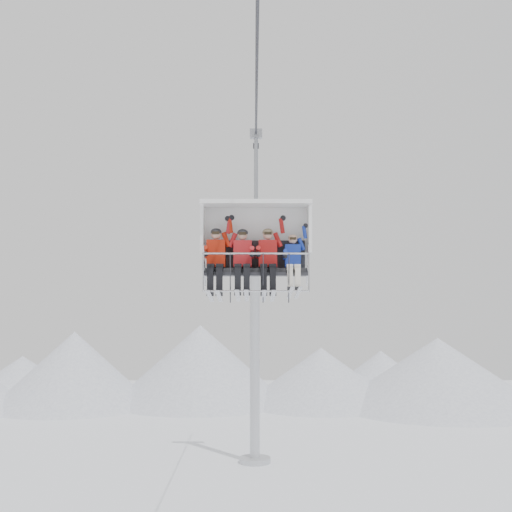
{
  "coord_description": "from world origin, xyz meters",
  "views": [
    {
      "loc": [
        -0.05,
        -15.31,
        9.23
      ],
      "look_at": [
        0.0,
        0.0,
        10.3
      ],
      "focal_mm": 45.0,
      "sensor_mm": 36.0,
      "label": 1
    }
  ],
  "objects_px": {
    "lift_tower_right": "(255,361)",
    "skier_far_right": "(293,261)",
    "skier_far_left": "(216,258)",
    "skier_center_left": "(243,258)",
    "skier_center_right": "(268,258)",
    "chairlift_carrier": "(256,239)"
  },
  "relations": [
    {
      "from": "skier_center_right",
      "to": "chairlift_carrier",
      "type": "bearing_deg",
      "value": 132.74
    },
    {
      "from": "skier_center_right",
      "to": "skier_far_right",
      "type": "relative_size",
      "value": 1.03
    },
    {
      "from": "skier_center_right",
      "to": "lift_tower_right",
      "type": "bearing_deg",
      "value": 90.74
    },
    {
      "from": "skier_far_left",
      "to": "skier_center_left",
      "type": "xyz_separation_m",
      "value": [
        0.64,
        -0.0,
        -0.01
      ]
    },
    {
      "from": "lift_tower_right",
      "to": "skier_far_left",
      "type": "relative_size",
      "value": 7.74
    },
    {
      "from": "chairlift_carrier",
      "to": "skier_far_right",
      "type": "distance_m",
      "value": 1.09
    },
    {
      "from": "lift_tower_right",
      "to": "skier_far_left",
      "type": "bearing_deg",
      "value": -92.49
    },
    {
      "from": "lift_tower_right",
      "to": "skier_center_right",
      "type": "distance_m",
      "value": 22.54
    },
    {
      "from": "skier_far_left",
      "to": "skier_far_right",
      "type": "bearing_deg",
      "value": -0.59
    },
    {
      "from": "lift_tower_right",
      "to": "skier_center_left",
      "type": "xyz_separation_m",
      "value": [
        -0.32,
        -22.09,
        4.46
      ]
    },
    {
      "from": "skier_far_left",
      "to": "lift_tower_right",
      "type": "bearing_deg",
      "value": 87.51
    },
    {
      "from": "skier_center_right",
      "to": "skier_far_right",
      "type": "height_order",
      "value": "skier_center_right"
    },
    {
      "from": "chairlift_carrier",
      "to": "lift_tower_right",
      "type": "bearing_deg",
      "value": 90.0
    },
    {
      "from": "lift_tower_right",
      "to": "chairlift_carrier",
      "type": "bearing_deg",
      "value": -90.0
    },
    {
      "from": "chairlift_carrier",
      "to": "skier_far_left",
      "type": "height_order",
      "value": "chairlift_carrier"
    },
    {
      "from": "skier_far_left",
      "to": "skier_center_left",
      "type": "distance_m",
      "value": 0.64
    },
    {
      "from": "chairlift_carrier",
      "to": "skier_far_left",
      "type": "xyz_separation_m",
      "value": [
        -0.96,
        -0.31,
        -0.49
      ]
    },
    {
      "from": "chairlift_carrier",
      "to": "skier_far_left",
      "type": "relative_size",
      "value": 2.29
    },
    {
      "from": "lift_tower_right",
      "to": "chairlift_carrier",
      "type": "xyz_separation_m",
      "value": [
        0.0,
        -21.78,
        4.95
      ]
    },
    {
      "from": "lift_tower_right",
      "to": "skier_center_right",
      "type": "xyz_separation_m",
      "value": [
        0.28,
        -22.09,
        4.46
      ]
    },
    {
      "from": "lift_tower_right",
      "to": "skier_far_right",
      "type": "relative_size",
      "value": 7.99
    },
    {
      "from": "chairlift_carrier",
      "to": "skier_center_left",
      "type": "distance_m",
      "value": 0.67
    }
  ]
}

